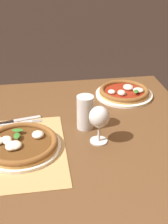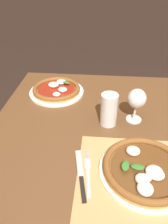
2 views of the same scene
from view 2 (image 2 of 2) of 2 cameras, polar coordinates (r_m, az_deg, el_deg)
ground_plane at (r=1.55m, az=11.45°, el=-25.66°), size 24.00×24.00×0.00m
dining_table at (r=1.05m, az=15.49°, el=-7.69°), size 1.37×0.99×0.74m
paper_placemat at (r=0.78m, az=16.39°, el=-16.09°), size 0.47×0.37×0.00m
pizza_near at (r=0.77m, az=15.65°, el=-14.18°), size 0.30×0.30×0.05m
pizza_far at (r=1.19m, az=-7.16°, el=5.80°), size 0.29×0.29×0.05m
wine_glass at (r=0.95m, az=13.59°, el=3.11°), size 0.08×0.08×0.16m
pint_glass at (r=0.93m, az=6.51°, el=0.46°), size 0.07×0.07×0.15m
fork at (r=0.76m, az=0.99°, el=-15.28°), size 0.04×0.20×0.00m
knife at (r=0.76m, az=-0.86°, el=-15.80°), size 0.06×0.21×0.01m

